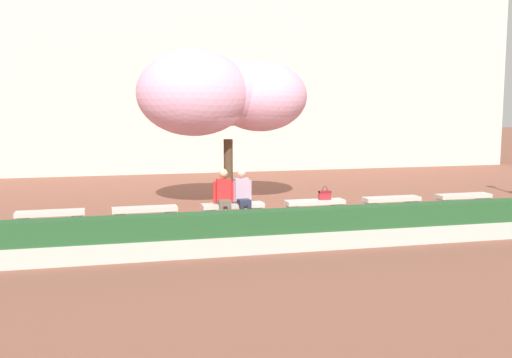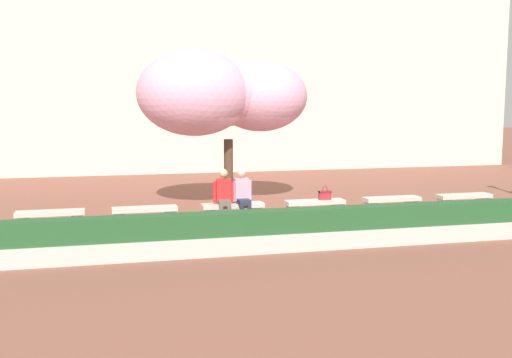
# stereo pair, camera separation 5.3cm
# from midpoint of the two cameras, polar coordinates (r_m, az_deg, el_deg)

# --- Properties ---
(ground_plane) EXTENTS (100.00, 100.00, 0.00)m
(ground_plane) POSITION_cam_midpoint_polar(r_m,az_deg,el_deg) (14.79, 1.66, -3.89)
(ground_plane) COLOR brown
(building_facade) EXTENTS (28.00, 4.00, 10.54)m
(building_facade) POSITION_cam_midpoint_polar(r_m,az_deg,el_deg) (26.82, -5.67, 12.33)
(building_facade) COLOR beige
(building_facade) RESTS_ON ground
(stone_bench_west_end) EXTENTS (1.51, 0.44, 0.45)m
(stone_bench_west_end) POSITION_cam_midpoint_polar(r_m,az_deg,el_deg) (14.26, -19.09, -3.50)
(stone_bench_west_end) COLOR #BCB7AD
(stone_bench_west_end) RESTS_ON ground
(stone_bench_near_west) EXTENTS (1.51, 0.44, 0.45)m
(stone_bench_near_west) POSITION_cam_midpoint_polar(r_m,az_deg,el_deg) (14.22, -10.64, -3.26)
(stone_bench_near_west) COLOR #BCB7AD
(stone_bench_near_west) RESTS_ON ground
(stone_bench_center) EXTENTS (1.51, 0.44, 0.45)m
(stone_bench_center) POSITION_cam_midpoint_polar(r_m,az_deg,el_deg) (14.49, -2.33, -2.95)
(stone_bench_center) COLOR #BCB7AD
(stone_bench_center) RESTS_ON ground
(stone_bench_near_east) EXTENTS (1.51, 0.44, 0.45)m
(stone_bench_near_east) POSITION_cam_midpoint_polar(r_m,az_deg,el_deg) (15.05, 5.52, -2.59)
(stone_bench_near_east) COLOR #BCB7AD
(stone_bench_near_east) RESTS_ON ground
(stone_bench_east_end) EXTENTS (1.51, 0.44, 0.45)m
(stone_bench_east_end) POSITION_cam_midpoint_polar(r_m,az_deg,el_deg) (15.87, 12.68, -2.23)
(stone_bench_east_end) COLOR #BCB7AD
(stone_bench_east_end) RESTS_ON ground
(stone_bench_far_east) EXTENTS (1.51, 0.44, 0.45)m
(stone_bench_far_east) POSITION_cam_midpoint_polar(r_m,az_deg,el_deg) (16.91, 19.04, -1.88)
(stone_bench_far_east) COLOR #BCB7AD
(stone_bench_far_east) RESTS_ON ground
(person_seated_left) EXTENTS (0.51, 0.70, 1.29)m
(person_seated_left) POSITION_cam_midpoint_polar(r_m,az_deg,el_deg) (14.33, -3.19, -1.42)
(person_seated_left) COLOR black
(person_seated_left) RESTS_ON ground
(person_seated_right) EXTENTS (0.51, 0.69, 1.29)m
(person_seated_right) POSITION_cam_midpoint_polar(r_m,az_deg,el_deg) (14.42, -1.42, -1.36)
(person_seated_right) COLOR black
(person_seated_right) RESTS_ON ground
(handbag) EXTENTS (0.30, 0.15, 0.34)m
(handbag) POSITION_cam_midpoint_polar(r_m,az_deg,el_deg) (15.09, 6.47, -1.48)
(handbag) COLOR #A3232D
(handbag) RESTS_ON stone_bench_near_east
(cherry_tree_main) EXTENTS (4.68, 3.12, 4.24)m
(cherry_tree_main) POSITION_cam_midpoint_polar(r_m,az_deg,el_deg) (16.16, -3.22, 8.08)
(cherry_tree_main) COLOR #473323
(cherry_tree_main) RESTS_ON ground
(planter_hedge_foreground) EXTENTS (14.57, 0.50, 0.80)m
(planter_hedge_foreground) POSITION_cam_midpoint_polar(r_m,az_deg,el_deg) (11.89, 5.63, -4.75)
(planter_hedge_foreground) COLOR #BCB7AD
(planter_hedge_foreground) RESTS_ON ground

